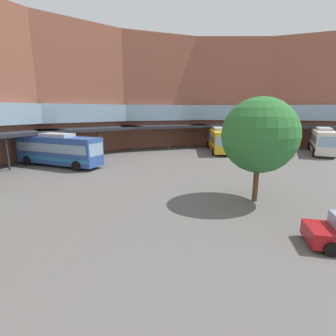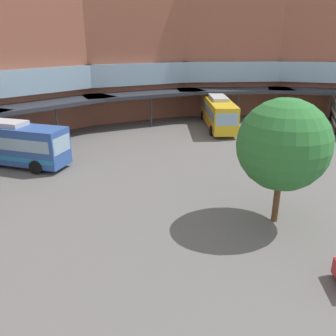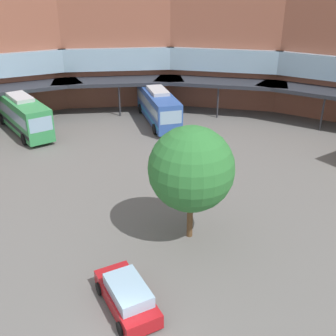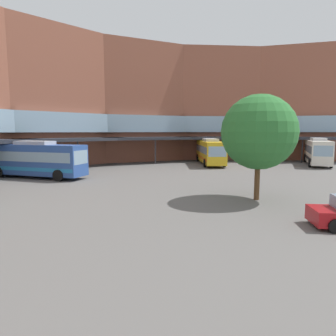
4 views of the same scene
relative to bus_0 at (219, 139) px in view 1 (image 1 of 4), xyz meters
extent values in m
cube|color=#93543F|center=(15.94, -7.85, 7.26)|extent=(10.97, 15.99, 18.22)
cube|color=#8CADC6|center=(15.38, -8.07, 3.98)|extent=(10.66, 14.69, 2.55)
cube|color=#282B33|center=(11.28, -9.67, 1.80)|extent=(9.11, 15.26, 0.40)
cylinder|color=#2D2D33|center=(9.79, -10.25, -0.02)|extent=(0.20, 0.20, 3.64)
cube|color=#93543F|center=(9.01, 3.63, 7.26)|extent=(14.24, 15.13, 18.22)
cube|color=#8CADC6|center=(8.55, 3.23, 3.98)|extent=(13.45, 14.17, 2.55)
cube|color=#282B33|center=(5.23, 0.35, 1.80)|extent=(12.73, 13.82, 0.40)
cylinder|color=#2D2D33|center=(4.02, -0.70, -0.02)|extent=(0.20, 0.20, 3.64)
cube|color=#93543F|center=(-1.38, 12.11, 7.26)|extent=(15.86, 12.51, 18.22)
cube|color=#8CADC6|center=(-1.67, 11.59, 3.98)|extent=(14.68, 11.99, 2.55)
cube|color=#282B33|center=(-3.83, 7.76, 1.80)|extent=(14.87, 10.77, 0.40)
cylinder|color=#2D2D33|center=(-4.62, 6.36, -0.02)|extent=(0.20, 0.20, 3.64)
cube|color=#93543F|center=(-14.00, 16.61, 7.26)|extent=(15.63, 8.44, 18.22)
cube|color=#8CADC6|center=(-14.11, 16.02, 3.98)|extent=(14.21, 8.42, 2.55)
cube|color=#282B33|center=(-14.86, 11.69, 1.80)|extent=(15.29, 6.47, 0.40)
cylinder|color=#2D2D33|center=(-15.13, 10.11, -0.02)|extent=(0.20, 0.20, 3.64)
cylinder|color=#2D2D33|center=(-26.29, 10.11, -0.02)|extent=(0.20, 0.20, 3.64)
cube|color=gold|center=(0.01, 0.01, -0.03)|extent=(10.70, 9.03, 2.94)
cube|color=#8CADC6|center=(0.01, 0.01, 0.32)|extent=(10.18, 8.65, 0.94)
cube|color=orange|center=(0.01, 0.01, -0.85)|extent=(10.53, 8.91, 0.35)
cube|color=#8CADC6|center=(-4.52, -3.46, 0.32)|extent=(1.46, 1.86, 1.29)
cube|color=#B2B2B7|center=(0.01, 0.01, 1.62)|extent=(4.38, 3.94, 0.36)
cylinder|color=black|center=(-2.32, -3.38, -1.30)|extent=(1.06, 0.91, 1.10)
cylinder|color=black|center=(-3.87, -1.35, -1.30)|extent=(1.06, 0.91, 1.10)
cylinder|color=black|center=(3.90, 1.37, -1.30)|extent=(1.06, 0.91, 1.10)
cylinder|color=black|center=(2.35, 3.40, -1.30)|extent=(1.06, 0.91, 1.10)
cube|color=#2D519E|center=(-21.74, 8.17, 0.01)|extent=(5.65, 10.94, 3.01)
cube|color=#8CADC6|center=(-21.74, 8.17, 0.37)|extent=(5.50, 10.34, 0.96)
cube|color=#267FBF|center=(-21.74, 8.17, -0.83)|extent=(5.61, 10.74, 0.36)
cube|color=#8CADC6|center=(-20.11, 3.13, 0.37)|extent=(2.11, 0.79, 1.32)
cube|color=#B2B2B7|center=(-21.74, 8.17, 1.69)|extent=(2.83, 4.20, 0.36)
cylinder|color=black|center=(-19.45, 5.09, -1.30)|extent=(0.62, 1.14, 1.10)
cylinder|color=black|center=(-21.80, 4.33, -1.30)|extent=(0.62, 1.14, 1.10)
cylinder|color=black|center=(-21.69, 12.01, -1.30)|extent=(0.62, 1.14, 1.10)
cylinder|color=black|center=(-24.04, 11.25, -1.30)|extent=(0.62, 1.14, 1.10)
cube|color=silver|center=(8.09, -12.63, 0.04)|extent=(10.89, 5.40, 3.07)
cube|color=#8CADC6|center=(8.09, -12.63, 0.41)|extent=(10.29, 5.26, 0.98)
cube|color=black|center=(8.09, -12.63, -0.82)|extent=(10.69, 5.36, 0.37)
cube|color=#8CADC6|center=(3.05, -14.11, 0.41)|extent=(0.74, 2.15, 1.35)
cube|color=#B2B2B7|center=(8.09, -12.63, 1.75)|extent=(4.16, 2.76, 0.36)
cylinder|color=black|center=(4.98, -14.84, -1.30)|extent=(1.14, 0.60, 1.10)
cylinder|color=black|center=(4.28, -12.44, -1.30)|extent=(1.14, 0.60, 1.10)
cylinder|color=black|center=(11.91, -12.81, -1.30)|extent=(1.14, 0.60, 1.10)
cylinder|color=black|center=(11.20, -10.41, -1.30)|extent=(1.14, 0.60, 1.10)
cylinder|color=black|center=(-22.73, -18.74, -1.52)|extent=(0.53, 0.68, 0.66)
cylinder|color=black|center=(-21.19, -17.82, -1.52)|extent=(0.53, 0.68, 0.66)
cylinder|color=brown|center=(-18.19, -13.40, -0.23)|extent=(0.36, 0.36, 3.24)
sphere|color=#2D7233|center=(-18.19, -13.40, 2.78)|extent=(5.05, 5.05, 5.05)
camera|label=1|loc=(-34.92, -19.88, 4.41)|focal=26.97mm
camera|label=2|loc=(-36.34, -18.70, 8.21)|focal=36.99mm
camera|label=3|loc=(-18.44, -34.38, 12.80)|focal=43.23mm
camera|label=4|loc=(-38.02, -20.36, 2.83)|focal=31.85mm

